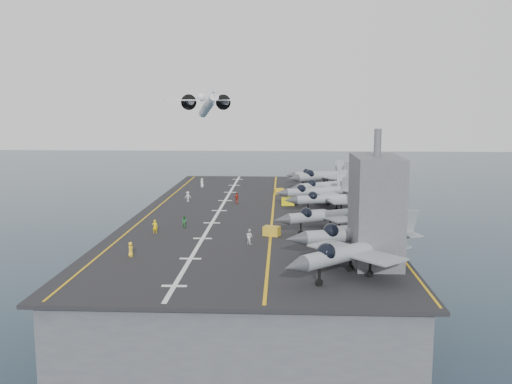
{
  "coord_description": "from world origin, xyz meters",
  "views": [
    {
      "loc": [
        4.51,
        -93.37,
        28.09
      ],
      "look_at": [
        0.0,
        4.0,
        13.0
      ],
      "focal_mm": 40.0,
      "sensor_mm": 36.0,
      "label": 1
    }
  ],
  "objects_px": {
    "fighter_jet_0": "(350,251)",
    "transport_plane": "(208,105)",
    "tow_cart_a": "(272,231)",
    "island_superstructure": "(376,196)"
  },
  "relations": [
    {
      "from": "island_superstructure",
      "to": "tow_cart_a",
      "type": "height_order",
      "value": "island_superstructure"
    },
    {
      "from": "island_superstructure",
      "to": "tow_cart_a",
      "type": "distance_m",
      "value": 18.33
    },
    {
      "from": "transport_plane",
      "to": "tow_cart_a",
      "type": "bearing_deg",
      "value": -76.87
    },
    {
      "from": "fighter_jet_0",
      "to": "transport_plane",
      "type": "bearing_deg",
      "value": 105.34
    },
    {
      "from": "tow_cart_a",
      "to": "transport_plane",
      "type": "distance_m",
      "value": 85.29
    },
    {
      "from": "island_superstructure",
      "to": "transport_plane",
      "type": "height_order",
      "value": "transport_plane"
    },
    {
      "from": "fighter_jet_0",
      "to": "tow_cart_a",
      "type": "relative_size",
      "value": 7.64
    },
    {
      "from": "island_superstructure",
      "to": "tow_cart_a",
      "type": "xyz_separation_m",
      "value": [
        -11.86,
        12.18,
        -6.86
      ]
    },
    {
      "from": "tow_cart_a",
      "to": "transport_plane",
      "type": "height_order",
      "value": "transport_plane"
    },
    {
      "from": "fighter_jet_0",
      "to": "tow_cart_a",
      "type": "height_order",
      "value": "fighter_jet_0"
    }
  ]
}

